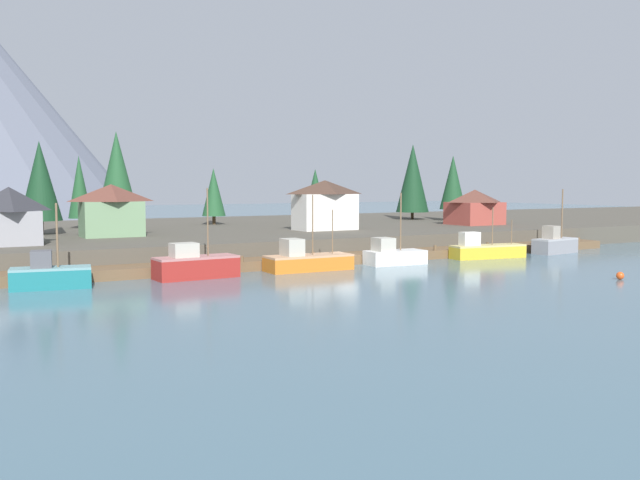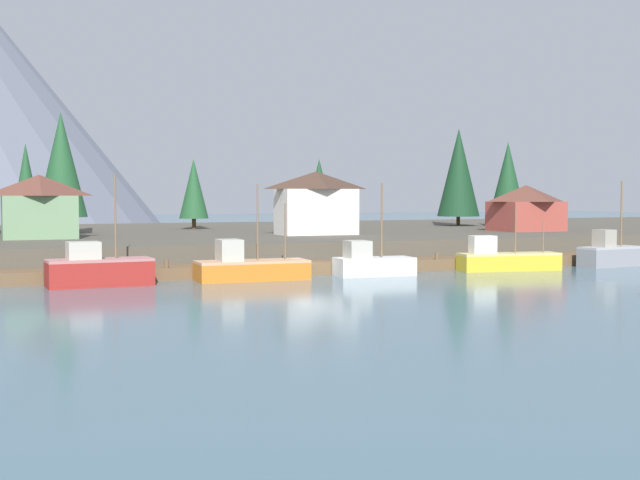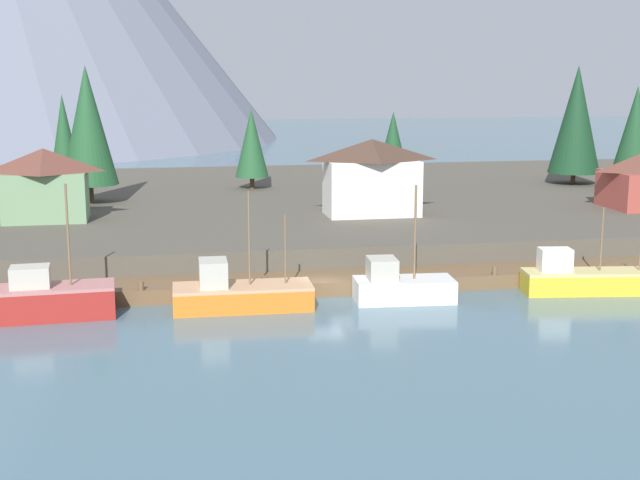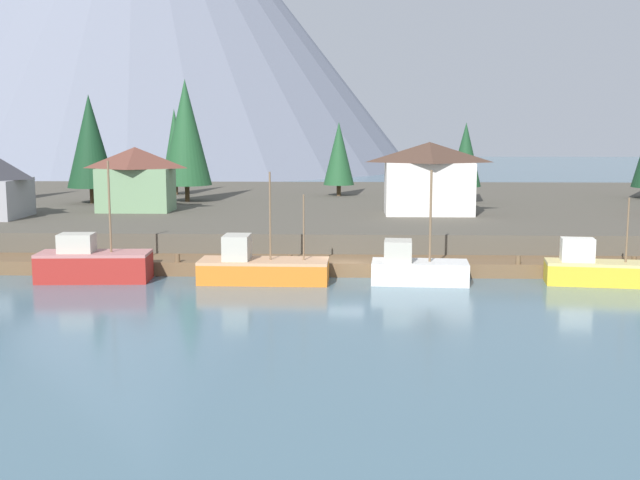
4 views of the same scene
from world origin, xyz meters
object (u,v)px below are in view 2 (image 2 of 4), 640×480
conifer_far_left (319,187)px  conifer_centre (61,165)px  house_green (39,206)px  conifer_mid_left (194,189)px  house_white (316,202)px  fishing_boat_white (371,263)px  conifer_back_right (26,181)px  fishing_boat_orange (249,267)px  conifer_near_left (508,177)px  fishing_boat_red (98,270)px  house_red (526,207)px  conifer_near_right (459,172)px  fishing_boat_yellow (506,260)px  fishing_boat_grey (610,254)px

conifer_far_left → conifer_centre: bearing=-179.5°
house_green → conifer_mid_left: size_ratio=0.83×
house_white → conifer_far_left: 12.89m
fishing_boat_white → conifer_back_right: (-25.00, 39.96, 7.18)m
conifer_back_right → conifer_centre: 9.53m
conifer_back_right → fishing_boat_orange: bearing=-70.2°
conifer_near_left → conifer_mid_left: (-38.87, 9.26, -1.50)m
fishing_boat_red → house_white: size_ratio=0.99×
house_red → conifer_near_left: conifer_near_left is taller
conifer_centre → conifer_near_right: bearing=5.9°
conifer_centre → conifer_far_left: 29.74m
fishing_boat_yellow → house_green: house_green is taller
conifer_mid_left → house_white: bearing=-66.3°
fishing_boat_orange → conifer_centre: 34.30m
fishing_boat_red → fishing_boat_white: (22.17, 0.03, -0.17)m
fishing_boat_orange → conifer_near_left: 53.48m
fishing_boat_yellow → house_white: 22.80m
fishing_boat_red → conifer_centre: (0.32, 31.15, 8.69)m
house_red → conifer_back_right: (-53.66, 20.78, 3.00)m
fishing_boat_grey → conifer_back_right: 64.07m
fishing_boat_yellow → house_red: size_ratio=1.25×
fishing_boat_yellow → house_red: bearing=58.7°
house_green → conifer_back_right: size_ratio=0.71×
fishing_boat_white → fishing_boat_red: bearing=-176.0°
fishing_boat_grey → conifer_mid_left: bearing=119.7°
fishing_boat_grey → house_white: house_white is taller
conifer_centre → house_green: bearing=-106.9°
conifer_near_right → conifer_back_right: bearing=176.3°
fishing_boat_red → conifer_mid_left: (16.49, 38.92, 6.21)m
conifer_near_left → conifer_mid_left: conifer_near_left is taller
house_white → conifer_mid_left: 21.10m
fishing_boat_white → conifer_centre: conifer_centre is taller
fishing_boat_orange → conifer_near_left: bearing=35.3°
house_green → conifer_back_right: conifer_back_right is taller
fishing_boat_red → conifer_far_left: 43.87m
fishing_boat_orange → conifer_mid_left: 39.77m
conifer_near_right → fishing_boat_white: bearing=-129.4°
house_red → conifer_near_left: size_ratio=0.68×
fishing_boat_orange → fishing_boat_white: fishing_boat_white is taller
conifer_mid_left → conifer_centre: bearing=-154.3°
fishing_boat_white → house_green: house_green is taller
conifer_centre → fishing_boat_red: bearing=-90.6°
fishing_boat_red → fishing_boat_orange: 11.57m
fishing_boat_yellow → conifer_far_left: conifer_far_left is taller
fishing_boat_red → conifer_back_right: bearing=90.9°
house_white → conifer_near_left: 32.16m
fishing_boat_white → house_red: 34.75m
fishing_boat_orange → conifer_centre: size_ratio=0.68×
conifer_near_left → conifer_near_right: size_ratio=0.84×
conifer_near_left → conifer_back_right: conifer_near_left is taller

